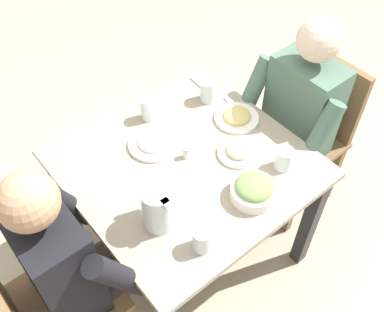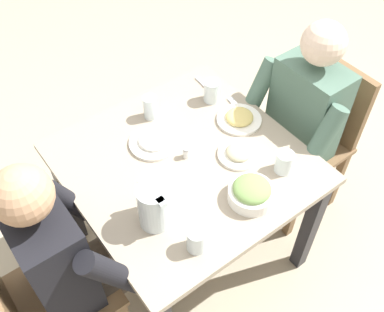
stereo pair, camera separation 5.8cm
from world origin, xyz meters
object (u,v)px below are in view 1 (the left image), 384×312
Objects in this scene: water_pitcher at (158,207)px; water_glass_far_right at (284,159)px; diner_far at (83,257)px; plate_fries at (237,117)px; plate_yoghurt at (152,142)px; water_glass_near_left at (148,109)px; water_glass_center at (208,91)px; water_glass_near_right at (202,239)px; salt_shaker at (186,152)px; salad_bowl at (254,190)px; dining_table at (185,177)px; diner_near at (287,125)px; plate_beans at (238,151)px; chair_near at (309,128)px; chair_far at (43,307)px.

water_glass_far_right is (-0.11, -0.56, -0.05)m from water_pitcher.
diner_far reaches higher than plate_fries.
water_glass_far_right is at bearing -142.07° from plate_yoghurt.
plate_fries is at bearing -69.90° from water_pitcher.
water_glass_near_left reaches higher than plate_fries.
water_glass_center is at bearing -104.61° from water_glass_near_left.
salt_shaker is (0.37, -0.23, -0.02)m from water_glass_near_right.
water_pitcher is 0.41m from plate_yoghurt.
salad_bowl is at bearing -174.94° from water_glass_near_left.
water_glass_far_right reaches higher than plate_yoghurt.
dining_table is 0.44m from water_glass_center.
dining_table is 0.44m from water_glass_far_right.
diner_near is 21.75× the size of salt_shaker.
plate_beans is (0.20, -0.11, -0.03)m from salad_bowl.
water_glass_near_left is at bearing -29.71° from plate_yoghurt.
salad_bowl reaches higher than plate_beans.
diner_far is 10.91× the size of water_glass_center.
diner_near is 0.53m from salad_bowl.
plate_yoghurt is 0.39m from water_glass_center.
diner_near reaches higher than water_glass_near_left.
chair_near is 0.50m from plate_fries.
water_glass_far_right is (-0.28, -0.29, 0.16)m from dining_table.
diner_far is at bearing 97.93° from dining_table.
dining_table is 8.78× the size of water_glass_center.
salad_bowl is at bearing -163.41° from plate_yoghurt.
salt_shaker is (0.09, -0.77, 0.25)m from chair_far.
chair_near is 0.60m from plate_beans.
diner_near reaches higher than water_pitcher.
water_glass_near_left is 0.30m from water_glass_center.
dining_table is at bearing 83.55° from chair_near.
plate_beans is (-0.04, -0.75, 0.09)m from diner_far.
water_glass_far_right reaches higher than dining_table.
chair_far is 1.32m from diner_near.
water_pitcher is (-0.09, 1.02, 0.31)m from chair_near.
water_pitcher is 0.35m from salt_shaker.
dining_table is at bearing 81.20° from diner_near.
chair_near is 0.87m from water_glass_near_left.
salad_bowl is 3.36× the size of salt_shaker.
diner_near is 12.26× the size of water_glass_far_right.
water_glass_center is at bearing 35.03° from diner_near.
water_glass_near_left reaches higher than water_glass_far_right.
water_glass_center is 0.38m from salt_shaker.
water_glass_far_right is (-0.44, -0.34, 0.03)m from plate_yoghurt.
plate_yoghurt is 1.98× the size of water_glass_center.
water_glass_near_right is 0.44m from salt_shaker.
plate_fries is 0.19m from water_glass_center.
chair_near is at bearing -118.72° from water_glass_near_left.
water_pitcher is 3.52× the size of salt_shaker.
plate_yoghurt is at bearing -17.02° from water_glass_near_right.
dining_table is at bearing 60.30° from plate_beans.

